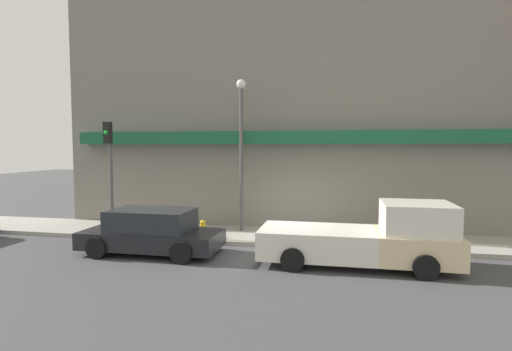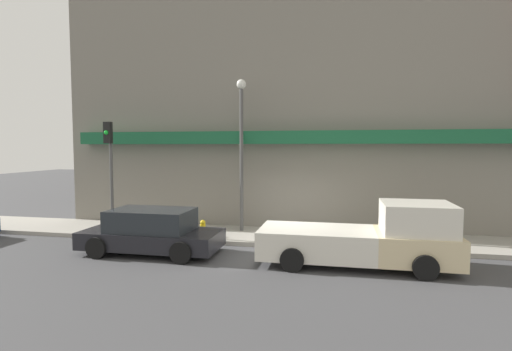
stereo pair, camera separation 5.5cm
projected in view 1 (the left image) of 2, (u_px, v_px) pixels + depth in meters
ground_plane at (287, 249)px, 13.27m from camera, size 80.00×80.00×0.00m
sidewalk at (292, 237)px, 14.59m from camera, size 36.00×2.72×0.15m
building at (300, 96)px, 16.97m from camera, size 19.80×3.80×11.32m
pickup_truck at (370, 238)px, 11.33m from camera, size 5.48×2.18×1.84m
parked_car at (152, 232)px, 12.67m from camera, size 4.39×2.03×1.41m
fire_hydrant at (203, 228)px, 14.48m from camera, size 0.20×0.20×0.59m
street_lamp at (241, 137)px, 15.21m from camera, size 0.36×0.36×5.78m
traffic_light at (110, 157)px, 14.97m from camera, size 0.28×0.42×4.16m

